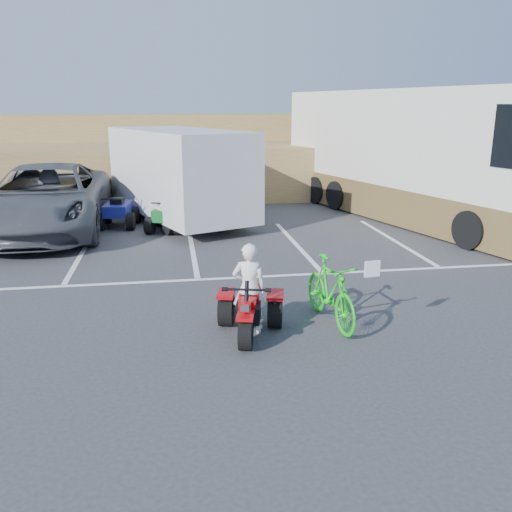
{
  "coord_description": "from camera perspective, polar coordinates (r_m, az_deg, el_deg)",
  "views": [
    {
      "loc": [
        -0.49,
        -8.39,
        3.52
      ],
      "look_at": [
        0.93,
        0.5,
        1.0
      ],
      "focal_mm": 38.0,
      "sensor_mm": 36.0,
      "label": 1
    }
  ],
  "objects": [
    {
      "name": "ground",
      "position": [
        9.11,
        -5.31,
        -7.15
      ],
      "size": [
        100.0,
        100.0,
        0.0
      ],
      "primitive_type": "plane",
      "color": "#333335",
      "rests_on": "ground"
    },
    {
      "name": "parking_stripes",
      "position": [
        13.01,
        -2.74,
        -0.05
      ],
      "size": [
        28.0,
        5.16,
        0.01
      ],
      "color": "white",
      "rests_on": "ground"
    },
    {
      "name": "grass_embankment",
      "position": [
        23.97,
        -7.98,
        10.47
      ],
      "size": [
        40.0,
        8.5,
        3.1
      ],
      "color": "olive",
      "rests_on": "ground"
    },
    {
      "name": "red_trike_atv",
      "position": [
        8.65,
        -0.78,
        -8.37
      ],
      "size": [
        1.36,
        1.63,
        0.93
      ],
      "primitive_type": null,
      "rotation": [
        0.0,
        0.0,
        -0.23
      ],
      "color": "#A9090D",
      "rests_on": "ground"
    },
    {
      "name": "rider",
      "position": [
        8.52,
        -0.71,
        -3.44
      ],
      "size": [
        0.6,
        0.46,
        1.47
      ],
      "primitive_type": "imported",
      "rotation": [
        0.0,
        0.0,
        2.91
      ],
      "color": "white",
      "rests_on": "ground"
    },
    {
      "name": "green_dirt_bike",
      "position": [
        9.0,
        7.83,
        -3.74
      ],
      "size": [
        0.76,
        1.9,
        1.11
      ],
      "primitive_type": "imported",
      "rotation": [
        0.0,
        0.0,
        0.13
      ],
      "color": "#14BF19",
      "rests_on": "ground"
    },
    {
      "name": "grey_pickup",
      "position": [
        16.5,
        -21.16,
        5.62
      ],
      "size": [
        3.27,
        6.87,
        1.89
      ],
      "primitive_type": "imported",
      "rotation": [
        0.0,
        0.0,
        0.02
      ],
      "color": "#4B4E53",
      "rests_on": "ground"
    },
    {
      "name": "cargo_trailer",
      "position": [
        16.91,
        -8.11,
        8.69
      ],
      "size": [
        4.51,
        6.48,
        2.81
      ],
      "rotation": [
        0.0,
        0.0,
        0.39
      ],
      "color": "silver",
      "rests_on": "ground"
    },
    {
      "name": "rv_motorhome",
      "position": [
        18.04,
        16.11,
        9.25
      ],
      "size": [
        5.72,
        11.22,
        3.92
      ],
      "rotation": [
        0.0,
        0.0,
        0.29
      ],
      "color": "silver",
      "rests_on": "ground"
    },
    {
      "name": "quad_atv_blue",
      "position": [
        16.75,
        -14.21,
        3.03
      ],
      "size": [
        1.24,
        1.57,
        0.96
      ],
      "primitive_type": null,
      "rotation": [
        0.0,
        0.0,
        -0.1
      ],
      "color": "navy",
      "rests_on": "ground"
    },
    {
      "name": "quad_atv_green",
      "position": [
        15.88,
        -9.05,
        2.64
      ],
      "size": [
        1.44,
        1.67,
        0.92
      ],
      "primitive_type": null,
      "rotation": [
        0.0,
        0.0,
        -0.32
      ],
      "color": "#145926",
      "rests_on": "ground"
    }
  ]
}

